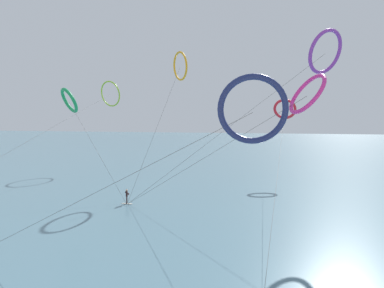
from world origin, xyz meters
The scene contains 9 objects.
sea_water centered at (0.00, 108.55, 0.04)m, with size 400.00×200.00×0.08m, color slate.
surfer_ivory centered at (-9.54, 32.13, 0.82)m, with size 1.40×0.67×1.70m.
kite_lime centered at (-24.79, 59.81, 14.58)m, with size 5.28×49.66×17.17m.
kite_amber centered at (-7.23, 47.72, 17.75)m, with size 4.05×17.53×20.00m.
kite_violet centered at (11.93, 35.64, 16.94)m, with size 23.94×5.95×19.31m.
kite_navy centered at (5.15, 17.27, 10.44)m, with size 22.04×1.48×12.61m.
kite_magenta centered at (8.70, 21.67, 11.59)m, with size 19.98×12.48×13.11m.
kite_crimson centered at (8.73, 54.54, 11.30)m, with size 4.72×42.86×13.09m.
kite_emerald centered at (-20.22, 38.03, 12.22)m, with size 12.78×7.90×13.98m.
Camera 1 is at (6.10, -3.90, 10.00)m, focal length 32.11 mm.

